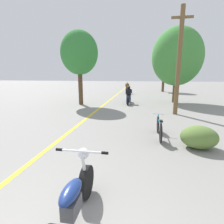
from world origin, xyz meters
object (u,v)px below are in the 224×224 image
at_px(roadside_tree_right_near, 177,57).
at_px(roadside_tree_right_far, 164,66).
at_px(utility_pole, 179,61).
at_px(roadside_tree_left, 79,53).
at_px(bicycle_parked, 159,128).
at_px(motorcycle_rider_far, 127,89).
at_px(motorcycle_rider_lead, 129,97).
at_px(motorcycle_foreground, 73,201).

xyz_separation_m(roadside_tree_right_near, roadside_tree_right_far, (0.14, 9.32, -0.23)).
bearing_deg(utility_pole, roadside_tree_left, 160.21).
distance_m(utility_pole, roadside_tree_right_far, 13.88).
height_order(roadside_tree_right_far, bicycle_parked, roadside_tree_right_far).
distance_m(utility_pole, roadside_tree_right_near, 4.63).
bearing_deg(motorcycle_rider_far, motorcycle_rider_lead, -84.41).
relative_size(utility_pole, motorcycle_rider_lead, 2.71).
xyz_separation_m(roadside_tree_right_far, motorcycle_rider_lead, (-3.75, -10.57, -2.82)).
distance_m(motorcycle_foreground, motorcycle_rider_lead, 11.43).
height_order(roadside_tree_right_far, motorcycle_rider_far, roadside_tree_right_far).
bearing_deg(roadside_tree_left, roadside_tree_right_near, 17.17).
distance_m(utility_pole, motorcycle_rider_far, 11.53).
xyz_separation_m(utility_pole, roadside_tree_right_near, (0.70, 4.53, 0.63)).
xyz_separation_m(motorcycle_foreground, bicycle_parked, (1.62, 4.10, -0.05)).
bearing_deg(roadside_tree_left, motorcycle_foreground, -71.19).
relative_size(roadside_tree_right_far, motorcycle_rider_far, 2.36).
distance_m(motorcycle_rider_lead, motorcycle_rider_far, 7.42).
height_order(roadside_tree_right_near, motorcycle_rider_lead, roadside_tree_right_near).
xyz_separation_m(roadside_tree_right_far, roadside_tree_left, (-7.29, -11.53, 0.39)).
bearing_deg(motorcycle_foreground, roadside_tree_right_near, 74.20).
bearing_deg(motorcycle_foreground, bicycle_parked, 68.47).
height_order(motorcycle_foreground, bicycle_parked, motorcycle_foreground).
height_order(roadside_tree_left, motorcycle_rider_far, roadside_tree_left).
relative_size(motorcycle_rider_far, bicycle_parked, 1.19).
height_order(utility_pole, roadside_tree_right_far, utility_pole).
bearing_deg(motorcycle_rider_far, roadside_tree_left, -108.64).
relative_size(roadside_tree_right_far, motorcycle_foreground, 2.47).
bearing_deg(motorcycle_foreground, utility_pole, 70.50).
height_order(motorcycle_rider_lead, bicycle_parked, motorcycle_rider_lead).
bearing_deg(utility_pole, roadside_tree_right_far, 86.53).
xyz_separation_m(roadside_tree_right_near, motorcycle_rider_far, (-4.33, 6.14, -3.05)).
bearing_deg(motorcycle_rider_far, roadside_tree_right_near, -54.79).
bearing_deg(motorcycle_foreground, roadside_tree_left, 108.81).
height_order(utility_pole, motorcycle_rider_far, utility_pole).
bearing_deg(motorcycle_foreground, roadside_tree_right_far, 80.39).
distance_m(roadside_tree_right_far, motorcycle_rider_far, 6.16).
height_order(motorcycle_rider_lead, motorcycle_rider_far, motorcycle_rider_far).
relative_size(utility_pole, roadside_tree_left, 1.07).
relative_size(roadside_tree_right_near, motorcycle_foreground, 2.97).
height_order(motorcycle_foreground, motorcycle_rider_far, motorcycle_rider_far).
distance_m(roadside_tree_right_near, roadside_tree_right_far, 9.32).
distance_m(roadside_tree_right_far, bicycle_parked, 18.26).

